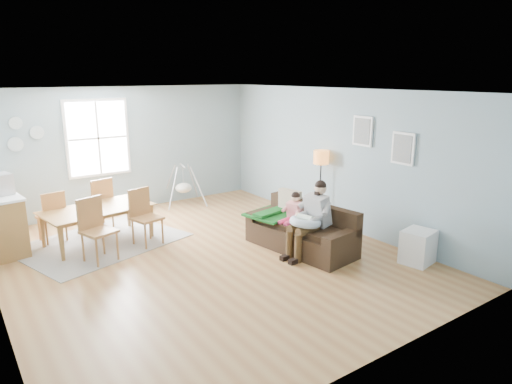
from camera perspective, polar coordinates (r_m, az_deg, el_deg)
room at (r=7.11m, az=-6.94°, el=10.16°), size 8.40×9.40×3.90m
window at (r=10.18m, az=-19.18°, el=6.39°), size 1.32×0.08×1.62m
pictures at (r=8.25m, az=15.47°, el=6.35°), size 0.05×1.34×0.74m
wall_plates at (r=9.88m, az=-27.13°, el=6.44°), size 0.67×0.02×0.66m
sofa at (r=7.96m, az=5.88°, el=-5.16°), size 1.09×2.03×0.78m
green_throw at (r=8.26m, az=2.21°, el=-2.74°), size 1.03×0.93×0.04m
beige_pillow at (r=8.30m, az=4.25°, el=-1.23°), size 0.22×0.46×0.44m
father at (r=7.58m, az=6.89°, el=-3.08°), size 0.90×0.43×1.26m
nursing_pillow at (r=7.49m, az=6.17°, el=-3.75°), size 0.58×0.57×0.21m
infant at (r=7.49m, az=5.99°, el=-3.20°), size 0.19×0.34×0.12m
toddler at (r=7.91m, az=4.58°, el=-2.33°), size 0.52×0.34×0.78m
floor_lamp at (r=9.13m, az=8.12°, el=3.55°), size 0.30×0.30×1.49m
storage_cube at (r=7.78m, az=19.56°, el=-6.49°), size 0.56×0.52×0.54m
rug at (r=8.74m, az=-18.82°, el=-5.96°), size 3.14×2.71×0.01m
dining_table at (r=8.64m, az=-18.99°, el=-3.99°), size 1.97×1.30×0.65m
chair_sw at (r=7.79m, az=-19.49°, el=-3.89°), size 0.59×0.59×1.04m
chair_se at (r=8.31m, az=-13.88°, el=-2.51°), size 0.55×0.55×1.00m
chair_nw at (r=8.90m, az=-24.07°, el=-2.48°), size 0.49×0.49×0.95m
chair_ne at (r=9.34m, az=-18.91°, el=-0.94°), size 0.54×0.54×1.02m
baby_swing at (r=10.68m, az=-9.05°, el=0.61°), size 1.10×1.11×0.92m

